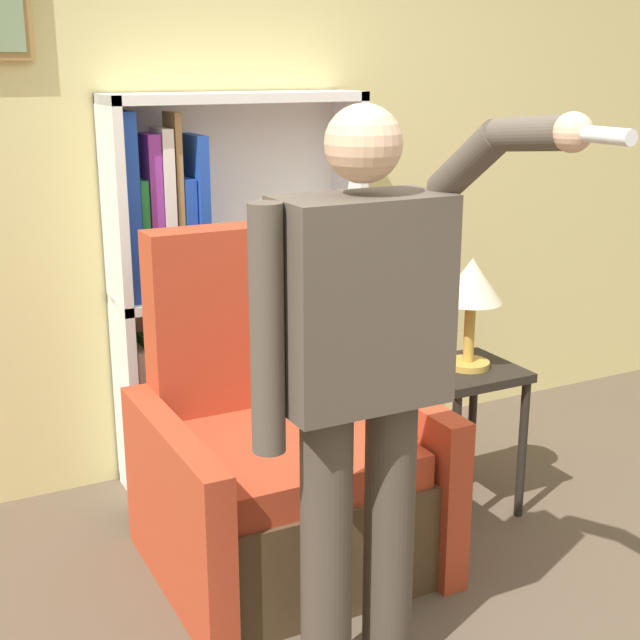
# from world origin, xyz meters

# --- Properties ---
(wall_back) EXTENTS (8.00, 0.11, 2.80)m
(wall_back) POSITION_xyz_m (-0.01, 2.03, 1.40)
(wall_back) COLOR #DBCC84
(wall_back) RESTS_ON ground_plane
(bookcase) EXTENTS (1.11, 0.28, 1.68)m
(bookcase) POSITION_xyz_m (-0.29, 1.87, 0.81)
(bookcase) COLOR white
(bookcase) RESTS_ON ground_plane
(armchair) EXTENTS (0.97, 0.90, 1.22)m
(armchair) POSITION_xyz_m (-0.31, 1.09, 0.37)
(armchair) COLOR #4C3823
(armchair) RESTS_ON ground_plane
(person_standing) EXTENTS (0.61, 0.78, 1.70)m
(person_standing) POSITION_xyz_m (-0.41, 0.33, 0.98)
(person_standing) COLOR #473D33
(person_standing) RESTS_ON ground_plane
(side_table) EXTENTS (0.39, 0.39, 0.62)m
(side_table) POSITION_xyz_m (0.51, 1.08, 0.49)
(side_table) COLOR black
(side_table) RESTS_ON ground_plane
(table_lamp) EXTENTS (0.25, 0.25, 0.45)m
(table_lamp) POSITION_xyz_m (0.51, 1.08, 0.95)
(table_lamp) COLOR gold
(table_lamp) RESTS_ON side_table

